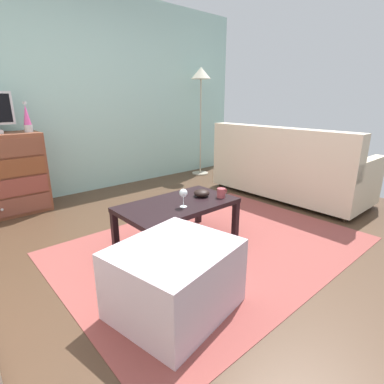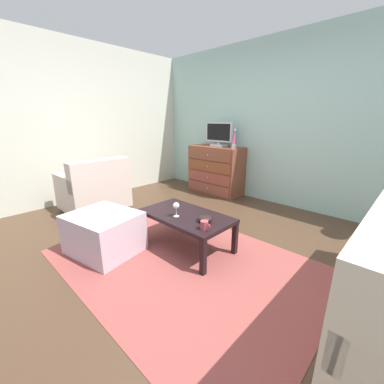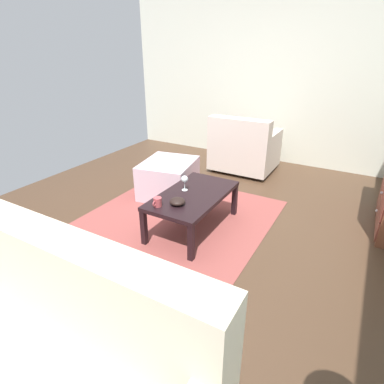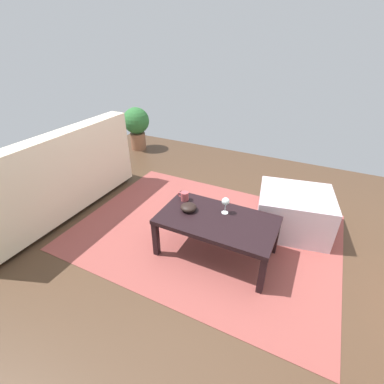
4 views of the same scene
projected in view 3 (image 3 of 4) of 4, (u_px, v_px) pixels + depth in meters
The scene contains 10 objects.
ground_plane at pixel (189, 229), 3.29m from camera, with size 5.73×4.95×0.05m, color #483222.
wall_plain_left at pixel (275, 76), 4.79m from camera, with size 0.12×4.95×2.64m, color silver.
area_rug at pixel (162, 231), 3.21m from camera, with size 2.60×1.90×0.01m, color brown.
coffee_table at pixel (193, 198), 3.13m from camera, with size 1.03×0.57×0.40m.
wine_glass at pixel (185, 180), 3.14m from camera, with size 0.07×0.07×0.16m.
mug at pixel (157, 202), 2.85m from camera, with size 0.11×0.08×0.08m.
bowl_decorative at pixel (177, 201), 2.88m from camera, with size 0.15×0.15×0.07m, color black.
couch_large at pixel (20, 355), 1.52m from camera, with size 0.85×1.99×0.93m.
armchair at pixel (244, 149), 4.66m from camera, with size 0.80×0.89×0.84m.
ottoman at pixel (169, 178), 3.94m from camera, with size 0.70×0.60×0.44m, color #C9B3C1.
Camera 3 is at (2.43, 1.43, 1.72)m, focal length 29.26 mm.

